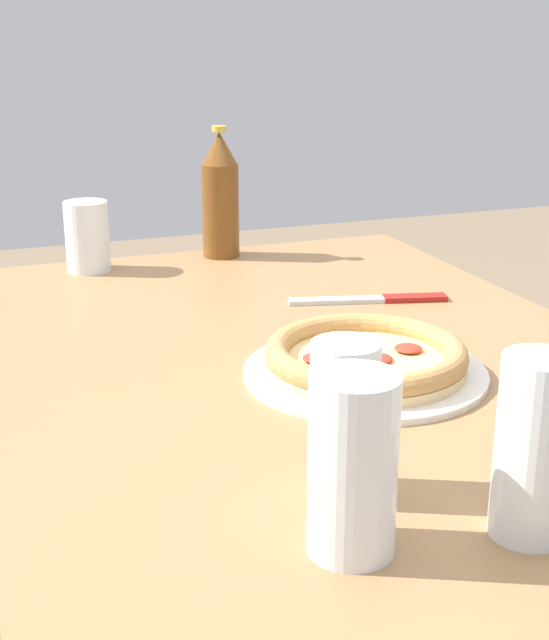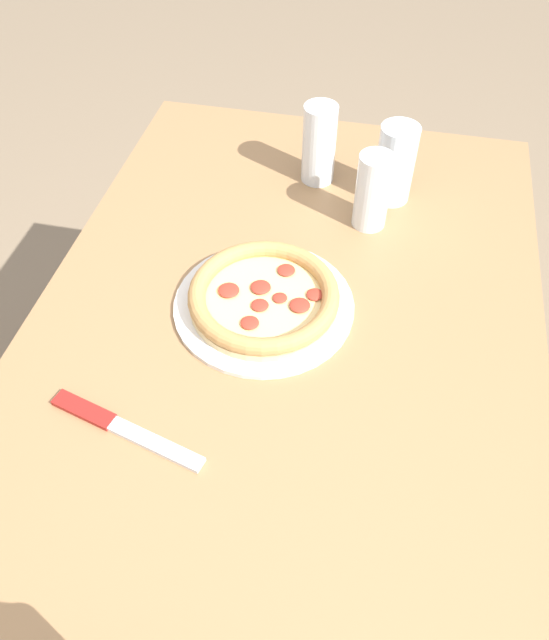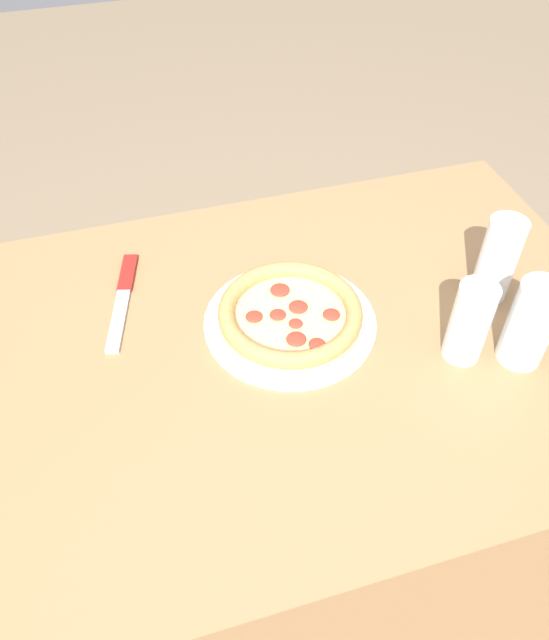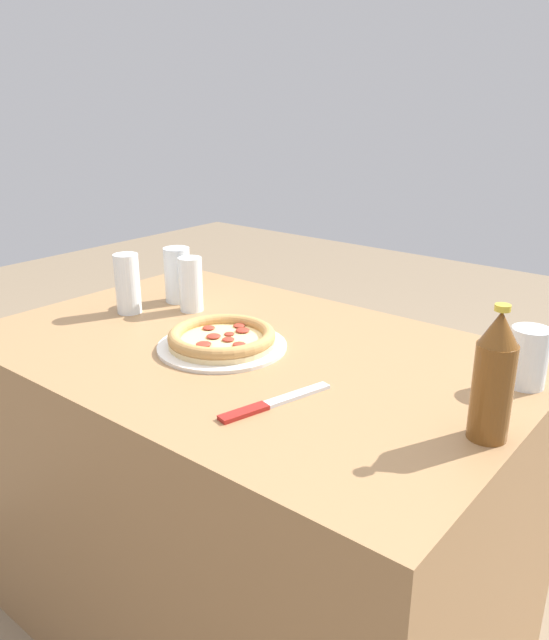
# 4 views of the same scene
# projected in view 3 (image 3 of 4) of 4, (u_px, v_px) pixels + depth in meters

# --- Properties ---
(ground_plane) EXTENTS (8.00, 8.00, 0.00)m
(ground_plane) POSITION_uv_depth(u_px,v_px,m) (273.00, 552.00, 1.56)
(ground_plane) COLOR #847056
(table) EXTENTS (1.22, 0.80, 0.78)m
(table) POSITION_uv_depth(u_px,v_px,m) (273.00, 471.00, 1.28)
(table) COLOR #997047
(table) RESTS_ON ground_plane
(pizza_salami) EXTENTS (0.29, 0.29, 0.04)m
(pizza_salami) POSITION_uv_depth(u_px,v_px,m) (290.00, 315.00, 1.03)
(pizza_salami) COLOR silver
(pizza_salami) RESTS_ON table
(glass_lemonade) EXTENTS (0.06, 0.06, 0.14)m
(glass_lemonade) POSITION_uv_depth(u_px,v_px,m) (469.00, 324.00, 0.95)
(glass_lemonade) COLOR white
(glass_lemonade) RESTS_ON table
(glass_red_wine) EXTENTS (0.07, 0.07, 0.15)m
(glass_red_wine) POSITION_uv_depth(u_px,v_px,m) (529.00, 328.00, 0.94)
(glass_red_wine) COLOR white
(glass_red_wine) RESTS_ON table
(glass_iced_tea) EXTENTS (0.06, 0.06, 0.15)m
(glass_iced_tea) POSITION_uv_depth(u_px,v_px,m) (497.00, 261.00, 1.04)
(glass_iced_tea) COLOR white
(glass_iced_tea) RESTS_ON table
(knife) EXTENTS (0.08, 0.24, 0.01)m
(knife) POSITION_uv_depth(u_px,v_px,m) (123.00, 296.00, 1.08)
(knife) COLOR maroon
(knife) RESTS_ON table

